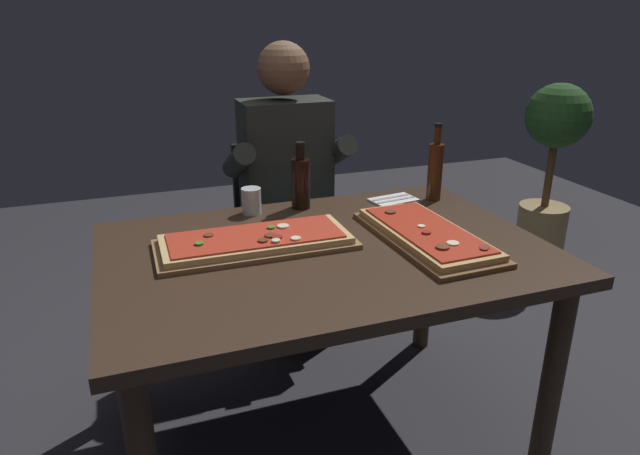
% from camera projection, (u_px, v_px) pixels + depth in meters
% --- Properties ---
extents(ground_plane, '(6.40, 6.40, 0.00)m').
position_uv_depth(ground_plane, '(325.00, 433.00, 2.08)').
color(ground_plane, '#2D2D33').
extents(dining_table, '(1.40, 0.96, 0.74)m').
position_uv_depth(dining_table, '(325.00, 274.00, 1.84)').
color(dining_table, '#3D2B1E').
rests_on(dining_table, ground_plane).
extents(pizza_rectangular_front, '(0.63, 0.27, 0.05)m').
position_uv_depth(pizza_rectangular_front, '(256.00, 241.00, 1.81)').
color(pizza_rectangular_front, olive).
rests_on(pizza_rectangular_front, dining_table).
extents(pizza_rectangular_left, '(0.28, 0.58, 0.05)m').
position_uv_depth(pizza_rectangular_left, '(427.00, 235.00, 1.86)').
color(pizza_rectangular_left, brown).
rests_on(pizza_rectangular_left, dining_table).
extents(wine_bottle_dark, '(0.06, 0.06, 0.30)m').
position_uv_depth(wine_bottle_dark, '(435.00, 170.00, 2.22)').
color(wine_bottle_dark, '#47230F').
rests_on(wine_bottle_dark, dining_table).
extents(oil_bottle_amber, '(0.07, 0.07, 0.25)m').
position_uv_depth(oil_bottle_amber, '(301.00, 182.00, 2.13)').
color(oil_bottle_amber, black).
rests_on(oil_bottle_amber, dining_table).
extents(tumbler_near_camera, '(0.07, 0.07, 0.10)m').
position_uv_depth(tumbler_near_camera, '(251.00, 202.00, 2.09)').
color(tumbler_near_camera, silver).
rests_on(tumbler_near_camera, dining_table).
extents(napkin_cutlery_set, '(0.19, 0.13, 0.01)m').
position_uv_depth(napkin_cutlery_set, '(394.00, 200.00, 2.24)').
color(napkin_cutlery_set, white).
rests_on(napkin_cutlery_set, dining_table).
extents(diner_chair, '(0.44, 0.44, 0.87)m').
position_uv_depth(diner_chair, '(282.00, 227.00, 2.68)').
color(diner_chair, black).
rests_on(diner_chair, ground_plane).
extents(seated_diner, '(0.53, 0.41, 1.33)m').
position_uv_depth(seated_diner, '(289.00, 182.00, 2.49)').
color(seated_diner, '#23232D').
rests_on(seated_diner, ground_plane).
extents(potted_plant_corner, '(0.36, 0.36, 1.07)m').
position_uv_depth(potted_plant_corner, '(551.00, 163.00, 3.28)').
color(potted_plant_corner, tan).
rests_on(potted_plant_corner, ground_plane).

